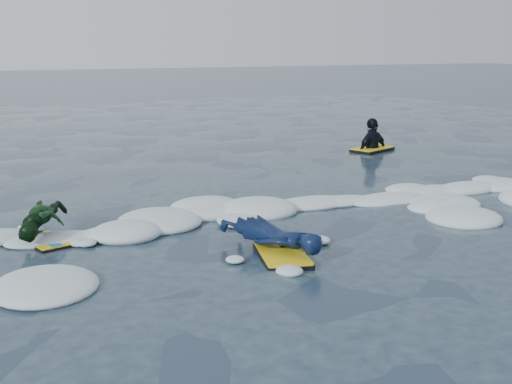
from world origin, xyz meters
TOP-DOWN VIEW (x-y plane):
  - ground at (0.00, 0.00)m, footprint 120.00×120.00m
  - foam_band at (0.00, 1.03)m, footprint 12.00×3.10m
  - prone_woman_unit at (-0.64, -0.16)m, footprint 1.02×1.59m
  - prone_child_unit at (-3.12, 1.51)m, footprint 0.97×1.29m
  - waiting_rider_unit at (4.77, 5.71)m, footprint 1.23×0.96m

SIDE VIEW (x-z plane):
  - waiting_rider_unit at x=4.77m, z-range -0.84..0.79m
  - ground at x=0.00m, z-range 0.00..0.00m
  - foam_band at x=0.00m, z-range -0.15..0.15m
  - prone_woman_unit at x=-0.64m, z-range 0.00..0.39m
  - prone_child_unit at x=-3.12m, z-range 0.00..0.46m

